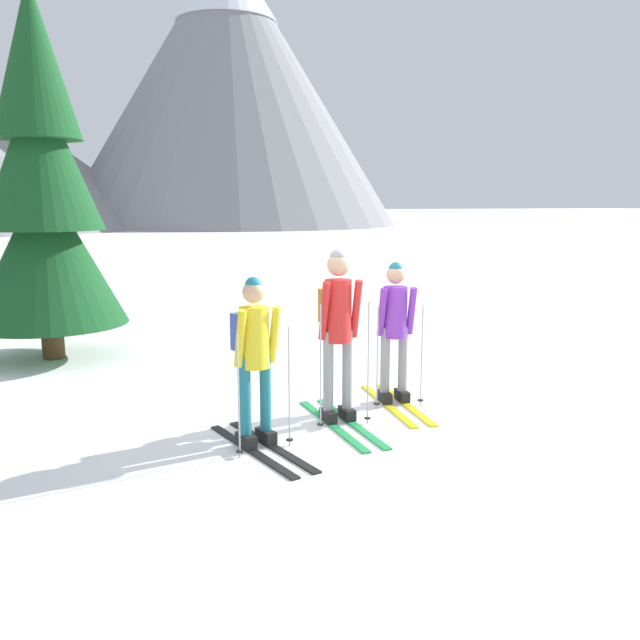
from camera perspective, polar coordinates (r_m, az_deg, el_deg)
The scene contains 6 objects.
ground_plane at distance 7.25m, azimuth 1.34°, elevation -8.73°, with size 400.00×400.00×0.00m, color white.
skier_in_yellow at distance 6.36m, azimuth -5.67°, elevation -2.82°, with size 0.66×1.65×1.65m.
skier_in_red at distance 7.01m, azimuth 1.53°, elevation -0.40°, with size 0.61×1.74×1.86m.
skier_in_purple at distance 7.75m, azimuth 6.44°, elevation -0.67°, with size 0.61×1.70×1.66m.
pine_tree_near at distance 10.65m, azimuth -22.68°, elevation 10.14°, with size 2.25×2.25×5.45m.
mountain_ridge_distant at distance 70.81m, azimuth -21.54°, elevation 16.55°, with size 69.95×47.40×27.60m.
Camera 1 is at (-2.64, -6.33, 2.33)m, focal length 37.38 mm.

